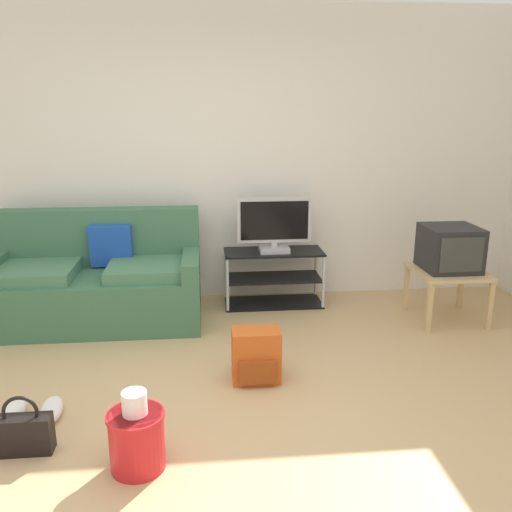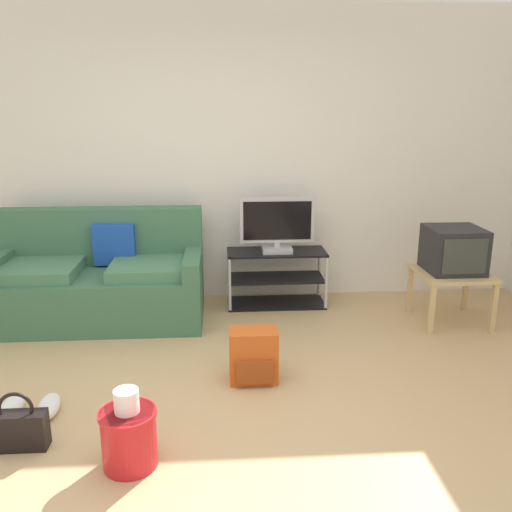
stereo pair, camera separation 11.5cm
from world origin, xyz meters
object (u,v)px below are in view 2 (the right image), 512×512
object	(u,v)px
side_table	(452,279)
backpack	(254,356)
tv_stand	(276,278)
crt_tv	(454,250)
sneakers_pair	(30,407)
couch	(99,281)
flat_tv	(277,226)
handbag	(18,429)
cleaning_bucket	(129,434)

from	to	relation	value
side_table	backpack	xyz separation A→B (m)	(-1.75, -0.93, -0.21)
tv_stand	crt_tv	distance (m)	1.58
crt_tv	sneakers_pair	bearing A→B (deg)	-157.77
tv_stand	sneakers_pair	distance (m)	2.46
crt_tv	side_table	bearing A→B (deg)	-90.00
couch	sneakers_pair	bearing A→B (deg)	-94.09
couch	sneakers_pair	distance (m)	1.57
side_table	sneakers_pair	world-z (taller)	side_table
side_table	sneakers_pair	size ratio (longest dim) A/B	1.57
flat_tv	couch	bearing A→B (deg)	-171.73
tv_stand	flat_tv	distance (m)	0.51
couch	backpack	xyz separation A→B (m)	(1.27, -1.21, -0.17)
tv_stand	backpack	world-z (taller)	tv_stand
tv_stand	crt_tv	size ratio (longest dim) A/B	2.05
side_table	flat_tv	bearing A→B (deg)	160.82
crt_tv	backpack	world-z (taller)	crt_tv
couch	side_table	distance (m)	3.03
tv_stand	crt_tv	bearing A→B (deg)	-19.40
handbag	sneakers_pair	world-z (taller)	handbag
cleaning_bucket	sneakers_pair	size ratio (longest dim) A/B	1.17
side_table	crt_tv	bearing A→B (deg)	90.00
side_table	crt_tv	size ratio (longest dim) A/B	1.31
couch	tv_stand	size ratio (longest dim) A/B	1.96
couch	handbag	bearing A→B (deg)	-91.50
cleaning_bucket	crt_tv	bearing A→B (deg)	36.44
sneakers_pair	couch	bearing A→B (deg)	85.91
tv_stand	cleaning_bucket	distance (m)	2.52
backpack	cleaning_bucket	size ratio (longest dim) A/B	0.84
tv_stand	side_table	bearing A→B (deg)	-19.97
backpack	sneakers_pair	bearing A→B (deg)	-174.70
sneakers_pair	crt_tv	bearing A→B (deg)	22.23
couch	side_table	bearing A→B (deg)	-5.21
side_table	sneakers_pair	distance (m)	3.39
cleaning_bucket	sneakers_pair	world-z (taller)	cleaning_bucket
handbag	crt_tv	bearing A→B (deg)	27.87
flat_tv	backpack	distance (m)	1.58
tv_stand	sneakers_pair	size ratio (longest dim) A/B	2.47
cleaning_bucket	sneakers_pair	distance (m)	0.87
tv_stand	sneakers_pair	bearing A→B (deg)	-133.24
side_table	backpack	bearing A→B (deg)	-151.97
tv_stand	cleaning_bucket	world-z (taller)	tv_stand
handbag	couch	bearing A→B (deg)	88.50
flat_tv	side_table	world-z (taller)	flat_tv
couch	handbag	world-z (taller)	couch
couch	flat_tv	xyz separation A→B (m)	(1.57, 0.23, 0.42)
backpack	handbag	xyz separation A→B (m)	(-1.32, -0.67, -0.06)
flat_tv	cleaning_bucket	bearing A→B (deg)	-113.53
side_table	crt_tv	xyz separation A→B (m)	(0.00, 0.02, 0.25)
handbag	sneakers_pair	xyz separation A→B (m)	(-0.06, 0.34, -0.07)
flat_tv	side_table	xyz separation A→B (m)	(1.45, -0.50, -0.37)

